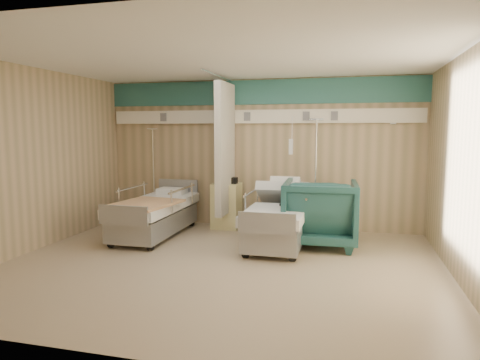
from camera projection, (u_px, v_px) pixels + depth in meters
The scene contains 13 objects.
ground at pixel (220, 265), 5.89m from camera, with size 6.00×5.00×0.00m, color #9F846D.
room_walls at pixel (223, 129), 5.92m from camera, with size 6.04×5.04×2.82m.
bed_right at pixel (279, 225), 6.95m from camera, with size 1.00×2.16×0.63m, color silver, non-canonical shape.
bed_left at pixel (155, 218), 7.50m from camera, with size 1.00×2.16×0.63m, color silver, non-canonical shape.
bedside_cabinet at pixel (227, 206), 8.09m from camera, with size 0.50×0.48×0.85m, color beige.
visitor_armchair at pixel (320, 212), 6.86m from camera, with size 1.14×1.17×1.07m, color #1C4646.
waffle_blanket at pixel (320, 178), 6.75m from camera, with size 0.56×0.50×0.06m, color white.
iv_stand_right at pixel (315, 209), 7.73m from camera, with size 0.37×0.37×2.05m.
iv_stand_left at pixel (154, 204), 8.55m from camera, with size 0.34×0.34×1.88m.
call_remote at pixel (285, 205), 6.90m from camera, with size 0.16×0.07×0.04m, color black.
tan_blanket at pixel (145, 204), 7.00m from camera, with size 0.90×1.13×0.04m, color tan.
toiletry_bag at pixel (231, 180), 8.02m from camera, with size 0.22×0.14×0.12m, color black.
white_cup at pixel (220, 179), 8.11m from camera, with size 0.09×0.09×0.13m, color white.
Camera 1 is at (1.68, -5.46, 1.86)m, focal length 32.00 mm.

